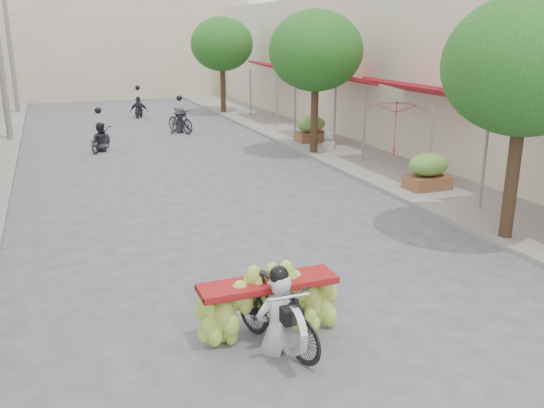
{
  "coord_description": "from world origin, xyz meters",
  "views": [
    {
      "loc": [
        -3.71,
        -5.33,
        4.46
      ],
      "look_at": [
        0.3,
        5.11,
        1.1
      ],
      "focal_mm": 38.0,
      "sensor_mm": 36.0,
      "label": 1
    }
  ],
  "objects": [
    {
      "name": "street_tree_near",
      "position": [
        5.4,
        4.0,
        3.78
      ],
      "size": [
        3.4,
        3.4,
        5.25
      ],
      "color": "#3A2719",
      "rests_on": "ground"
    },
    {
      "name": "market_umbrella",
      "position": [
        6.24,
        9.82,
        2.48
      ],
      "size": [
        2.17,
        2.17,
        1.76
      ],
      "rotation": [
        0.0,
        0.0,
        0.13
      ],
      "color": "red",
      "rests_on": "ground"
    },
    {
      "name": "far_building",
      "position": [
        0.0,
        38.0,
        3.5
      ],
      "size": [
        20.0,
        6.0,
        7.0
      ],
      "primitive_type": "cube",
      "color": "beige",
      "rests_on": "ground"
    },
    {
      "name": "sidewalk_right",
      "position": [
        7.0,
        15.0,
        0.06
      ],
      "size": [
        4.0,
        60.0,
        0.12
      ],
      "primitive_type": "cube",
      "color": "gray",
      "rests_on": "ground"
    },
    {
      "name": "utility_pole_back",
      "position": [
        -5.4,
        30.0,
        4.03
      ],
      "size": [
        0.6,
        0.24,
        8.0
      ],
      "color": "slate",
      "rests_on": "ground"
    },
    {
      "name": "produce_crate_mid",
      "position": [
        6.2,
        8.0,
        0.71
      ],
      "size": [
        1.2,
        0.88,
        1.16
      ],
      "color": "brown",
      "rests_on": "ground"
    },
    {
      "name": "shophouse_row_right",
      "position": [
        11.99,
        14.0,
        3.0
      ],
      "size": [
        9.77,
        40.0,
        6.0
      ],
      "color": "beige",
      "rests_on": "ground"
    },
    {
      "name": "street_tree_far",
      "position": [
        5.4,
        26.0,
        3.78
      ],
      "size": [
        3.4,
        3.4,
        5.25
      ],
      "color": "#3A2719",
      "rests_on": "ground"
    },
    {
      "name": "street_tree_mid",
      "position": [
        5.4,
        14.0,
        3.78
      ],
      "size": [
        3.4,
        3.4,
        5.25
      ],
      "color": "#3A2719",
      "rests_on": "ground"
    },
    {
      "name": "produce_crate_far",
      "position": [
        6.2,
        16.0,
        0.71
      ],
      "size": [
        1.2,
        0.88,
        1.16
      ],
      "color": "brown",
      "rests_on": "ground"
    },
    {
      "name": "banana_motorbike",
      "position": [
        -0.96,
        1.75,
        0.74
      ],
      "size": [
        2.2,
        1.96,
        2.24
      ],
      "color": "black",
      "rests_on": "ground"
    },
    {
      "name": "bg_motorbike_c",
      "position": [
        0.76,
        26.33,
        0.8
      ],
      "size": [
        1.08,
        1.71,
        1.95
      ],
      "color": "black",
      "rests_on": "ground"
    },
    {
      "name": "ground",
      "position": [
        0.0,
        0.0,
        0.0
      ],
      "size": [
        120.0,
        120.0,
        0.0
      ],
      "primitive_type": "plane",
      "color": "#58585D",
      "rests_on": "ground"
    },
    {
      "name": "bg_motorbike_a",
      "position": [
        -2.02,
        17.56,
        0.74
      ],
      "size": [
        1.27,
        1.73,
        1.95
      ],
      "color": "black",
      "rests_on": "ground"
    },
    {
      "name": "pedestrian",
      "position": [
        6.12,
        14.13,
        0.91
      ],
      "size": [
        0.89,
        0.69,
        1.58
      ],
      "rotation": [
        0.0,
        0.0,
        3.48
      ],
      "color": "beige",
      "rests_on": "ground"
    },
    {
      "name": "bg_motorbike_b",
      "position": [
        1.77,
        20.6,
        0.83
      ],
      "size": [
        1.23,
        1.94,
        1.95
      ],
      "color": "black",
      "rests_on": "ground"
    }
  ]
}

